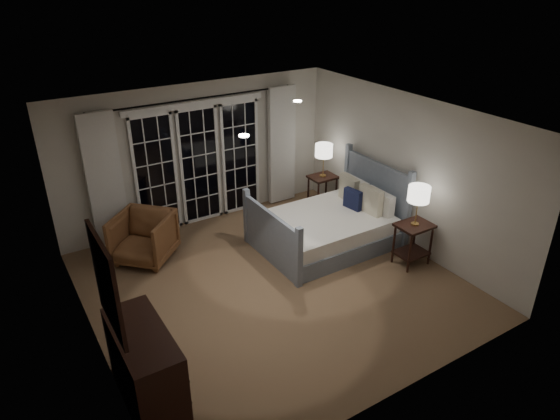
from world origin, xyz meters
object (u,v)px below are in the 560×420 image
nightstand_right (322,187)px  lamp_left (419,194)px  nightstand_left (413,238)px  lamp_right (324,151)px  bed (329,226)px  armchair (144,238)px  dresser (146,365)px

nightstand_right → lamp_left: size_ratio=1.03×
nightstand_left → lamp_right: bearing=89.9°
nightstand_right → lamp_right: 0.72m
bed → armchair: 3.00m
lamp_left → dresser: bearing=-174.1°
bed → nightstand_left: (0.72, -1.18, 0.13)m
bed → lamp_left: size_ratio=3.43×
lamp_right → bed: bearing=-121.8°
dresser → armchair: bearing=72.4°
nightstand_left → lamp_left: lamp_left is taller
armchair → dresser: size_ratio=0.70×
nightstand_right → nightstand_left: bearing=-90.1°
nightstand_right → dresser: size_ratio=0.53×
nightstand_right → lamp_right: lamp_right is taller
nightstand_left → lamp_left: size_ratio=1.09×
nightstand_left → dresser: dresser is taller
nightstand_left → armchair: armchair is taller
lamp_left → dresser: (-4.37, -0.45, -0.76)m
nightstand_right → bed: bearing=-121.8°
lamp_left → armchair: 4.27m
bed → nightstand_left: 1.39m
armchair → bed: bearing=23.2°
lamp_right → armchair: bearing=-179.2°
bed → nightstand_right: (0.73, 1.18, 0.11)m
nightstand_left → armchair: size_ratio=0.80×
lamp_right → dresser: lamp_right is taller
nightstand_right → lamp_left: 2.48m
nightstand_left → armchair: bearing=146.5°
bed → armchair: size_ratio=2.52×
lamp_right → armchair: (-3.50, -0.05, -0.76)m
nightstand_right → dresser: (-4.38, -2.81, 0.00)m
bed → nightstand_right: 1.39m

